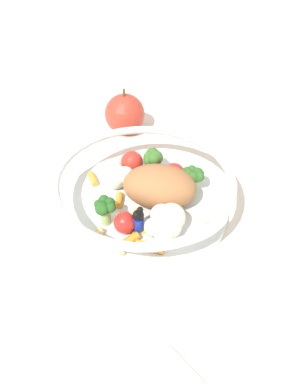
% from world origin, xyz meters
% --- Properties ---
extents(ground_plane, '(2.40, 2.40, 0.00)m').
position_xyz_m(ground_plane, '(0.00, 0.00, 0.00)').
color(ground_plane, silver).
extents(food_container, '(0.23, 0.23, 0.07)m').
position_xyz_m(food_container, '(-0.01, 0.00, 0.03)').
color(food_container, white).
rests_on(food_container, ground_plane).
extents(loose_apple, '(0.06, 0.06, 0.08)m').
position_xyz_m(loose_apple, '(-0.13, 0.15, 0.03)').
color(loose_apple, '#BC3828').
rests_on(loose_apple, ground_plane).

